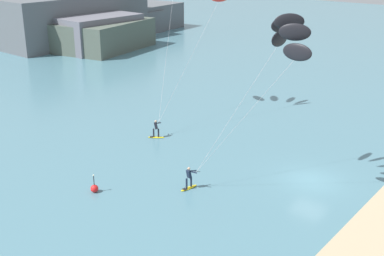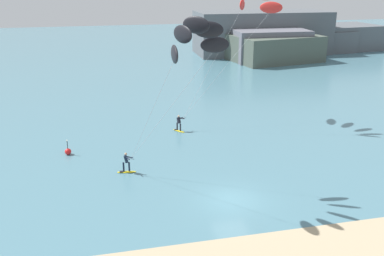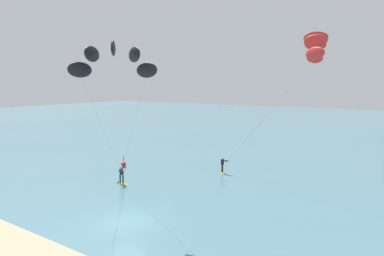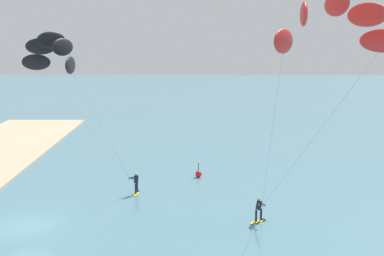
% 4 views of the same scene
% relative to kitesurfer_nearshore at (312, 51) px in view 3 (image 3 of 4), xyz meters
% --- Properties ---
extents(ground_plane, '(240.00, 240.00, 0.00)m').
position_rel_kitesurfer_nearshore_xyz_m(ground_plane, '(-7.44, -17.02, -12.33)').
color(ground_plane, slate).
extents(kitesurfer_nearshore, '(10.65, 6.58, 14.12)m').
position_rel_kitesurfer_nearshore_xyz_m(kitesurfer_nearshore, '(0.00, 0.00, 0.00)').
color(kitesurfer_nearshore, yellow).
rests_on(kitesurfer_nearshore, ground).
extents(kitesurfer_mid_water, '(7.97, 7.71, 12.39)m').
position_rel_kitesurfer_nearshore_xyz_m(kitesurfer_mid_water, '(-9.86, -15.39, -1.63)').
color(kitesurfer_mid_water, yellow).
rests_on(kitesurfer_mid_water, ground).
extents(marker_buoy, '(0.56, 0.56, 1.38)m').
position_rel_kitesurfer_nearshore_xyz_m(marker_buoy, '(-18.81, -5.86, -12.03)').
color(marker_buoy, red).
rests_on(marker_buoy, ground).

